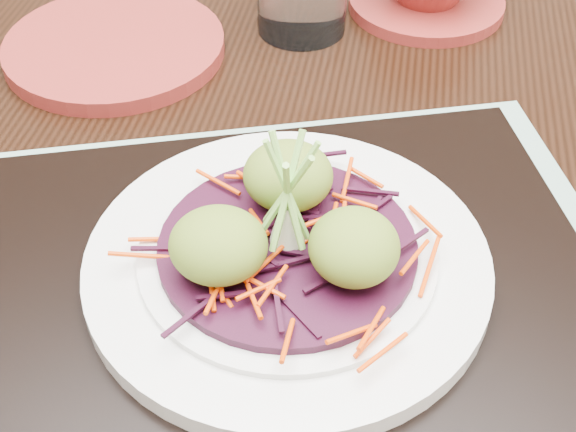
{
  "coord_description": "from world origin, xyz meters",
  "views": [
    {
      "loc": [
        0.01,
        -0.43,
        1.14
      ],
      "look_at": [
        0.01,
        -0.09,
        0.81
      ],
      "focal_mm": 50.0,
      "sensor_mm": 36.0,
      "label": 1
    }
  ],
  "objects_px": {
    "dining_table": "(349,335)",
    "serving_tray": "(287,280)",
    "terracotta_side_plate": "(115,47)",
    "white_plate": "(287,261)"
  },
  "relations": [
    {
      "from": "dining_table",
      "to": "serving_tray",
      "type": "height_order",
      "value": "serving_tray"
    },
    {
      "from": "serving_tray",
      "to": "terracotta_side_plate",
      "type": "xyz_separation_m",
      "value": [
        -0.15,
        0.27,
        -0.01
      ]
    },
    {
      "from": "serving_tray",
      "to": "white_plate",
      "type": "relative_size",
      "value": 1.54
    },
    {
      "from": "white_plate",
      "to": "terracotta_side_plate",
      "type": "bearing_deg",
      "value": 119.51
    },
    {
      "from": "dining_table",
      "to": "serving_tray",
      "type": "relative_size",
      "value": 3.68
    },
    {
      "from": "dining_table",
      "to": "white_plate",
      "type": "xyz_separation_m",
      "value": [
        -0.04,
        -0.05,
        0.13
      ]
    },
    {
      "from": "white_plate",
      "to": "terracotta_side_plate",
      "type": "height_order",
      "value": "white_plate"
    },
    {
      "from": "dining_table",
      "to": "white_plate",
      "type": "distance_m",
      "value": 0.14
    },
    {
      "from": "dining_table",
      "to": "serving_tray",
      "type": "xyz_separation_m",
      "value": [
        -0.04,
        -0.05,
        0.11
      ]
    },
    {
      "from": "serving_tray",
      "to": "white_plate",
      "type": "height_order",
      "value": "white_plate"
    }
  ]
}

